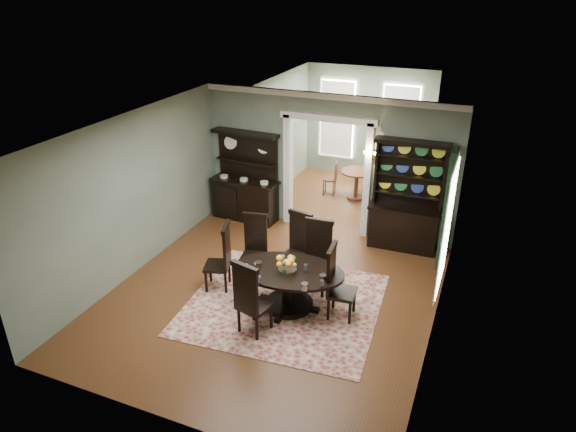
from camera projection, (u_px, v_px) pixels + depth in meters
name	position (u px, v px, depth m)	size (l,w,h in m)	color
room	(271.00, 215.00, 8.40)	(5.51, 6.01, 3.01)	#583117
parlor	(359.00, 132.00, 13.01)	(3.51, 3.50, 3.01)	#583117
doorway_trim	(328.00, 158.00, 10.85)	(2.08, 0.25, 2.57)	silver
right_window	(447.00, 219.00, 8.21)	(0.15, 1.47, 2.12)	white
wall_sconce	(371.00, 154.00, 10.28)	(0.27, 0.21, 0.21)	orange
rug	(284.00, 304.00, 8.85)	(3.21, 2.92, 0.01)	maroon
dining_table	(289.00, 281.00, 8.58)	(1.99, 1.92, 0.73)	black
centerpiece	(287.00, 268.00, 8.40)	(1.56, 1.01, 0.26)	silver
chair_far_left	(255.00, 244.00, 9.48)	(0.52, 0.50, 1.22)	black
chair_far_mid	(298.00, 243.00, 9.43)	(0.54, 0.52, 1.28)	black
chair_far_right	(317.00, 253.00, 9.04)	(0.52, 0.50, 1.33)	black
chair_end_left	(222.00, 255.00, 9.04)	(0.56, 0.58, 1.27)	black
chair_end_right	(336.00, 280.00, 8.29)	(0.48, 0.50, 1.28)	black
chair_near	(250.00, 297.00, 7.84)	(0.58, 0.56, 1.31)	black
sideboard	(246.00, 189.00, 11.67)	(1.58, 0.63, 2.05)	black
welsh_dresser	(406.00, 210.00, 10.38)	(1.47, 0.56, 2.27)	black
parlor_table	(356.00, 181.00, 12.80)	(0.80, 0.80, 0.74)	#5F2E1B
parlor_chair_left	(332.00, 177.00, 13.05)	(0.38, 0.37, 0.87)	#5F2E1B
parlor_chair_right	(370.00, 183.00, 12.60)	(0.39, 0.39, 0.92)	#5F2E1B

